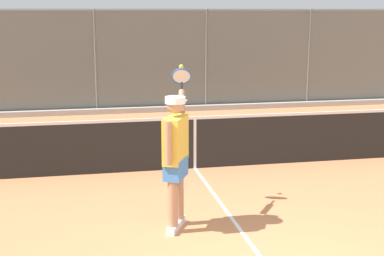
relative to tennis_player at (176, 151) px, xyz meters
The scene contains 3 objects.
fence_backdrop 9.35m from the tennis_player, 94.99° to the right, with size 18.68×1.37×2.87m.
tennis_net 2.89m from the tennis_player, 106.67° to the right, with size 11.27×0.09×1.07m.
tennis_player is the anchor object (origin of this frame).
Camera 1 is at (1.96, 4.72, 2.81)m, focal length 51.40 mm.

